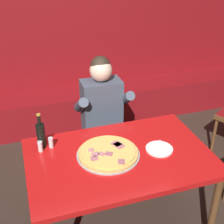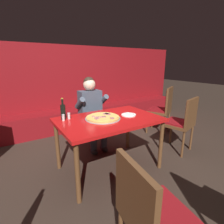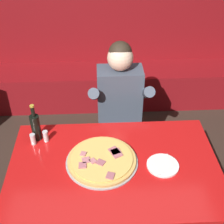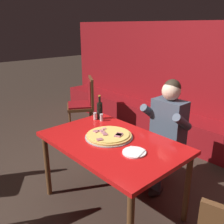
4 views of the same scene
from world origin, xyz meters
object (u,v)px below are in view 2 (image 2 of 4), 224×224
(beer_bottle, at_px, (63,111))
(dining_chair_far_right, at_px, (150,212))
(main_dining_table, at_px, (109,124))
(diner_seated_blue_shirt, at_px, (92,110))
(dining_chair_near_left, at_px, (183,120))
(shaker_red_pepper_flakes, at_px, (69,116))
(shaker_oregano, at_px, (63,118))
(pizza, at_px, (103,117))
(dining_chair_side_aisle, at_px, (163,107))
(plate_white_paper, at_px, (129,115))

(beer_bottle, distance_m, dining_chair_far_right, 1.63)
(beer_bottle, height_order, dining_chair_far_right, beer_bottle)
(main_dining_table, xyz_separation_m, diner_seated_blue_shirt, (0.09, 0.72, 0.02))
(dining_chair_near_left, bearing_deg, diner_seated_blue_shirt, 142.44)
(shaker_red_pepper_flakes, xyz_separation_m, diner_seated_blue_shirt, (0.56, 0.45, -0.10))
(shaker_oregano, bearing_deg, dining_chair_near_left, -13.80)
(beer_bottle, relative_size, dining_chair_near_left, 0.30)
(pizza, xyz_separation_m, beer_bottle, (-0.46, 0.26, 0.09))
(beer_bottle, relative_size, shaker_oregano, 3.40)
(diner_seated_blue_shirt, bearing_deg, beer_bottle, -146.18)
(shaker_oregano, bearing_deg, dining_chair_side_aisle, 7.92)
(dining_chair_far_right, bearing_deg, plate_white_paper, 58.15)
(plate_white_paper, distance_m, dining_chair_side_aisle, 1.50)
(dining_chair_near_left, bearing_deg, shaker_oregano, 166.20)
(shaker_oregano, bearing_deg, main_dining_table, -23.03)
(pizza, bearing_deg, shaker_oregano, 156.84)
(plate_white_paper, xyz_separation_m, shaker_red_pepper_flakes, (-0.79, 0.29, 0.03))
(pizza, height_order, diner_seated_blue_shirt, diner_seated_blue_shirt)
(pizza, height_order, dining_chair_far_right, dining_chair_far_right)
(diner_seated_blue_shirt, distance_m, dining_chair_far_right, 2.10)
(pizza, xyz_separation_m, plate_white_paper, (0.40, -0.06, -0.01))
(plate_white_paper, relative_size, dining_chair_side_aisle, 0.21)
(pizza, distance_m, shaker_red_pepper_flakes, 0.46)
(pizza, distance_m, beer_bottle, 0.54)
(beer_bottle, relative_size, dining_chair_far_right, 0.31)
(dining_chair_side_aisle, bearing_deg, shaker_oregano, -172.08)
(shaker_red_pepper_flakes, bearing_deg, shaker_oregano, -161.06)
(beer_bottle, distance_m, shaker_oregano, 0.09)
(pizza, relative_size, beer_bottle, 1.64)
(main_dining_table, relative_size, shaker_red_pepper_flakes, 16.10)
(diner_seated_blue_shirt, relative_size, dining_chair_near_left, 1.32)
(dining_chair_near_left, distance_m, dining_chair_side_aisle, 0.86)
(shaker_red_pepper_flakes, relative_size, dining_chair_far_right, 0.09)
(pizza, relative_size, shaker_red_pepper_flakes, 5.56)
(shaker_red_pepper_flakes, bearing_deg, beer_bottle, 155.50)
(plate_white_paper, relative_size, beer_bottle, 0.72)
(shaker_red_pepper_flakes, height_order, dining_chair_near_left, dining_chair_near_left)
(main_dining_table, distance_m, plate_white_paper, 0.33)
(beer_bottle, xyz_separation_m, dining_chair_near_left, (1.86, -0.52, -0.31))
(pizza, distance_m, dining_chair_far_right, 1.41)
(main_dining_table, distance_m, diner_seated_blue_shirt, 0.73)
(beer_bottle, bearing_deg, dining_chair_side_aisle, 6.48)
(diner_seated_blue_shirt, bearing_deg, main_dining_table, -97.29)
(dining_chair_far_right, bearing_deg, dining_chair_near_left, 30.91)
(main_dining_table, xyz_separation_m, shaker_oregano, (-0.56, 0.24, 0.12))
(shaker_red_pepper_flakes, distance_m, dining_chair_near_left, 1.87)
(plate_white_paper, distance_m, dining_chair_near_left, 1.04)
(pizza, height_order, dining_chair_near_left, dining_chair_near_left)
(main_dining_table, height_order, dining_chair_side_aisle, dining_chair_side_aisle)
(main_dining_table, distance_m, shaker_oregano, 0.62)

